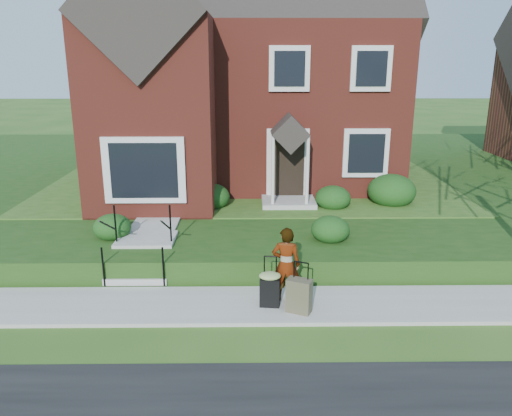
{
  "coord_description": "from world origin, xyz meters",
  "views": [
    {
      "loc": [
        0.04,
        -9.17,
        4.8
      ],
      "look_at": [
        0.17,
        2.0,
        1.51
      ],
      "focal_mm": 35.0,
      "sensor_mm": 36.0,
      "label": 1
    }
  ],
  "objects_px": {
    "suitcase_black": "(270,287)",
    "suitcase_olive": "(299,296)",
    "woman": "(286,265)",
    "front_steps": "(143,252)"
  },
  "relations": [
    {
      "from": "woman",
      "to": "suitcase_olive",
      "type": "bearing_deg",
      "value": 123.24
    },
    {
      "from": "front_steps",
      "to": "suitcase_black",
      "type": "height_order",
      "value": "front_steps"
    },
    {
      "from": "front_steps",
      "to": "suitcase_olive",
      "type": "xyz_separation_m",
      "value": [
        3.49,
        -2.21,
        -0.05
      ]
    },
    {
      "from": "suitcase_olive",
      "to": "suitcase_black",
      "type": "bearing_deg",
      "value": 179.55
    },
    {
      "from": "front_steps",
      "to": "suitcase_olive",
      "type": "relative_size",
      "value": 1.96
    },
    {
      "from": "suitcase_black",
      "to": "suitcase_olive",
      "type": "xyz_separation_m",
      "value": [
        0.56,
        -0.26,
        -0.06
      ]
    },
    {
      "from": "front_steps",
      "to": "suitcase_olive",
      "type": "bearing_deg",
      "value": -32.33
    },
    {
      "from": "woman",
      "to": "suitcase_black",
      "type": "relative_size",
      "value": 1.5
    },
    {
      "from": "woman",
      "to": "suitcase_olive",
      "type": "xyz_separation_m",
      "value": [
        0.23,
        -0.49,
        -0.45
      ]
    },
    {
      "from": "front_steps",
      "to": "woman",
      "type": "relative_size",
      "value": 1.28
    }
  ]
}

